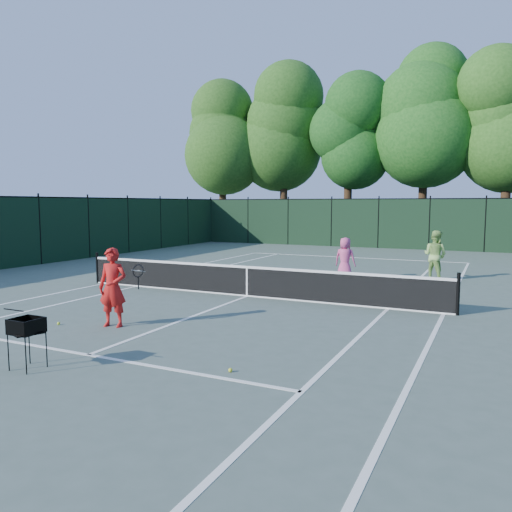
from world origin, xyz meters
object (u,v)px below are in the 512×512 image
at_px(coach, 113,287).
at_px(player_green, 435,255).
at_px(ball_hopper, 26,326).
at_px(loose_ball_midcourt, 59,323).
at_px(player_pink, 345,259).
at_px(loose_ball_near_cart, 230,370).

height_order(coach, player_green, player_green).
bearing_deg(ball_hopper, coach, 124.95).
xyz_separation_m(coach, loose_ball_midcourt, (-1.22, -0.45, -0.85)).
height_order(coach, player_pink, coach).
bearing_deg(loose_ball_near_cart, loose_ball_midcourt, 167.63).
distance_m(coach, player_pink, 9.41).
xyz_separation_m(coach, ball_hopper, (0.71, -2.87, -0.17)).
relative_size(coach, loose_ball_near_cart, 25.98).
bearing_deg(coach, ball_hopper, -89.99).
bearing_deg(loose_ball_near_cart, ball_hopper, -157.05).
distance_m(player_pink, player_green, 3.23).
bearing_deg(ball_hopper, player_pink, 101.23).
distance_m(coach, loose_ball_near_cart, 4.21).
relative_size(coach, player_pink, 1.15).
xyz_separation_m(coach, player_pink, (2.76, 9.00, -0.12)).
distance_m(player_green, ball_hopper, 14.14).
bearing_deg(loose_ball_near_cart, coach, 157.90).
relative_size(loose_ball_near_cart, loose_ball_midcourt, 1.00).
xyz_separation_m(coach, player_green, (5.69, 10.37, 0.01)).
bearing_deg(player_green, coach, 84.91).
bearing_deg(loose_ball_midcourt, player_green, 57.42).
xyz_separation_m(player_pink, ball_hopper, (-2.05, -11.87, -0.05)).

